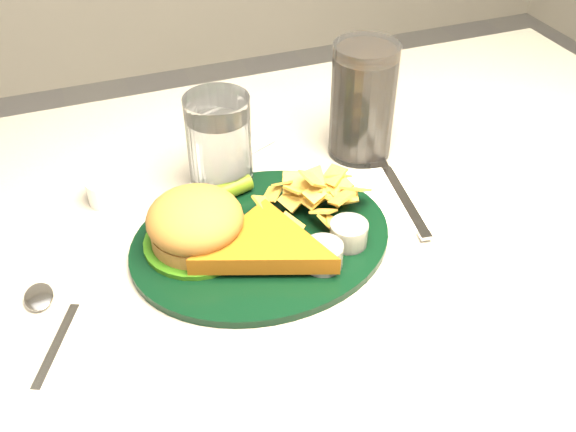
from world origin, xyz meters
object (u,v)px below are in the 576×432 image
cola_glass (363,101)px  fork_napkin (401,196)px  dinner_plate (261,219)px  table (305,426)px  water_glass (219,144)px

cola_glass → fork_napkin: (0.00, -0.11, -0.07)m
dinner_plate → fork_napkin: (0.18, 0.01, -0.03)m
table → water_glass: water_glass is taller
water_glass → cola_glass: bearing=3.1°
table → water_glass: size_ratio=9.84×
water_glass → cola_glass: 0.19m
table → cola_glass: 0.49m
table → fork_napkin: fork_napkin is taller
water_glass → cola_glass: cola_glass is taller
dinner_plate → water_glass: (-0.01, 0.12, 0.03)m
fork_napkin → dinner_plate: bearing=-167.0°
water_glass → fork_napkin: 0.23m
table → dinner_plate: 0.41m
cola_glass → water_glass: bearing=-176.9°
dinner_plate → cola_glass: (0.18, 0.13, 0.04)m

